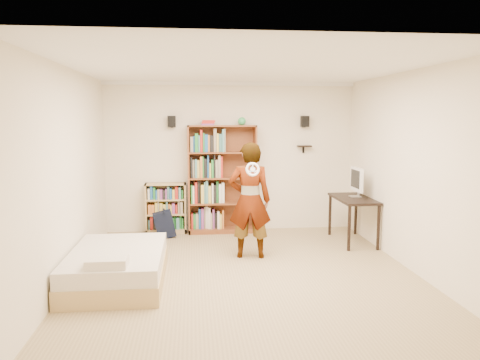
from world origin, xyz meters
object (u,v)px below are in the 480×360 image
object	(u,v)px
computer_desk	(353,220)
person	(250,200)
low_bookshelf	(166,208)
tall_bookshelf	(222,179)
daybed	(117,262)

from	to	relation	value
computer_desk	person	distance (m)	1.99
low_bookshelf	computer_desk	bearing A→B (deg)	-16.87
low_bookshelf	person	size ratio (longest dim) A/B	0.53
computer_desk	tall_bookshelf	bearing A→B (deg)	156.82
daybed	low_bookshelf	bearing A→B (deg)	79.39
low_bookshelf	computer_desk	distance (m)	3.28
tall_bookshelf	computer_desk	xyz separation A→B (m)	(2.12, -0.91, -0.59)
tall_bookshelf	daybed	world-z (taller)	tall_bookshelf
tall_bookshelf	person	distance (m)	1.61
tall_bookshelf	daybed	size ratio (longest dim) A/B	1.09
low_bookshelf	computer_desk	world-z (taller)	low_bookshelf
low_bookshelf	daybed	bearing A→B (deg)	-100.61
low_bookshelf	computer_desk	size ratio (longest dim) A/B	0.82
daybed	tall_bookshelf	bearing A→B (deg)	59.16
tall_bookshelf	computer_desk	size ratio (longest dim) A/B	1.75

